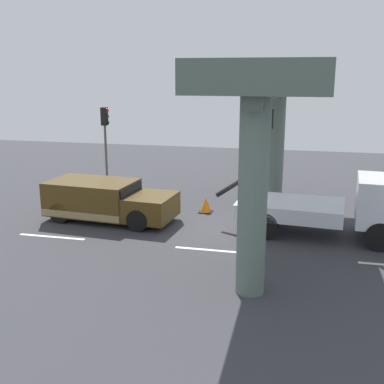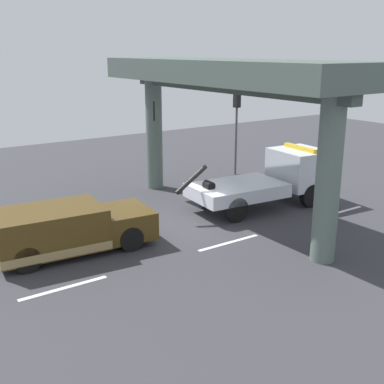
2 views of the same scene
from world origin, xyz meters
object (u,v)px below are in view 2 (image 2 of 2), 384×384
traffic_light_mid (237,114)px  towed_van_green (67,230)px  tow_truck_white (274,178)px  traffic_cone_orange (140,208)px  traffic_light_far (155,125)px

traffic_light_mid → towed_van_green: bearing=-156.0°
tow_truck_white → traffic_light_mid: 5.95m
traffic_light_mid → tow_truck_white: bearing=-112.4°
towed_van_green → traffic_cone_orange: towed_van_green is taller
tow_truck_white → traffic_cone_orange: (-5.52, 2.00, -0.88)m
traffic_light_mid → traffic_light_far: bearing=180.0°
tow_truck_white → traffic_light_mid: size_ratio=1.63×
tow_truck_white → traffic_cone_orange: tow_truck_white is taller
towed_van_green → traffic_light_mid: bearing=24.0°
tow_truck_white → traffic_light_far: (-2.87, 5.15, 1.89)m
traffic_cone_orange → traffic_light_far: bearing=50.0°
tow_truck_white → towed_van_green: size_ratio=1.37×
traffic_light_far → traffic_light_mid: size_ratio=0.94×
tow_truck_white → towed_van_green: bearing=179.6°
traffic_light_far → traffic_light_mid: traffic_light_mid is taller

